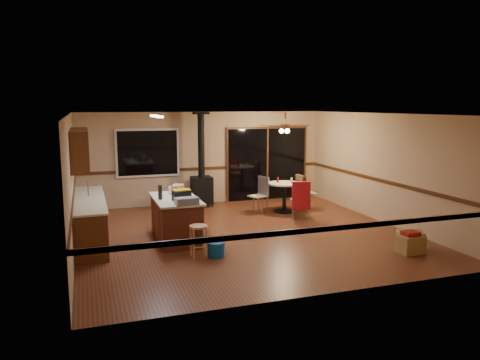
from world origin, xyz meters
name	(u,v)px	position (x,y,z in m)	size (l,w,h in m)	color
floor	(244,234)	(0.00, 0.00, 0.00)	(7.00, 7.00, 0.00)	#5C2D19
ceiling	(245,114)	(0.00, 0.00, 2.60)	(7.00, 7.00, 0.00)	silver
wall_back	(204,158)	(0.00, 3.50, 1.30)	(7.00, 7.00, 0.00)	tan
wall_front	(323,209)	(0.00, -3.50, 1.30)	(7.00, 7.00, 0.00)	tan
wall_left	(71,184)	(-3.50, 0.00, 1.30)	(7.00, 7.00, 0.00)	tan
wall_right	(383,168)	(3.50, 0.00, 1.30)	(7.00, 7.00, 0.00)	tan
chair_rail	(244,189)	(0.00, 0.00, 1.00)	(7.00, 7.00, 0.08)	#432410
window	(148,153)	(-1.60, 3.45, 1.50)	(1.72, 0.10, 1.32)	black
sliding_door	(267,164)	(1.90, 3.45, 1.05)	(2.52, 0.10, 2.10)	black
lower_cabinets	(90,221)	(-3.20, 0.50, 0.43)	(0.60, 3.00, 0.86)	#5A2F16
countertop	(89,199)	(-3.20, 0.50, 0.88)	(0.64, 3.04, 0.04)	beige
upper_cabinets	(80,149)	(-3.33, 0.70, 1.90)	(0.35, 2.00, 0.80)	#5A2F16
kitchen_island	(176,219)	(-1.50, 0.00, 0.45)	(0.88, 1.68, 0.90)	#522314
wood_stove	(202,180)	(-0.20, 3.05, 0.73)	(0.55, 0.50, 2.52)	black
ceiling_fan	(285,128)	(1.69, 1.68, 2.21)	(0.24, 0.24, 0.55)	brown
fluorescent_strip	(156,116)	(-1.80, 0.30, 2.56)	(0.10, 1.20, 0.04)	white
toolbox_grey	(187,201)	(-1.42, -0.72, 0.97)	(0.44, 0.24, 0.14)	slate
toolbox_black	(182,196)	(-1.43, -0.30, 1.00)	(0.36, 0.19, 0.20)	black
toolbox_yellow_lid	(181,190)	(-1.43, -0.30, 1.11)	(0.34, 0.18, 0.03)	gold
box_on_island	(178,189)	(-1.36, 0.45, 1.00)	(0.21, 0.29, 0.19)	olive
bottle_dark	(160,192)	(-1.82, -0.05, 1.05)	(0.08, 0.08, 0.29)	black
bottle_pink	(174,191)	(-1.49, 0.25, 1.00)	(0.06, 0.06, 0.20)	#D84C8C
bottle_white	(170,191)	(-1.55, 0.36, 0.99)	(0.06, 0.06, 0.18)	white
bar_stool	(199,241)	(-1.31, -1.22, 0.30)	(0.33, 0.33, 0.60)	tan
blue_bucket	(216,249)	(-1.00, -1.28, 0.14)	(0.33, 0.33, 0.27)	blue
dining_table	(284,192)	(1.69, 1.68, 0.53)	(0.85, 0.85, 0.78)	black
glass_red	(278,180)	(1.54, 1.78, 0.85)	(0.06, 0.06, 0.15)	#590C14
glass_cream	(292,180)	(1.87, 1.63, 0.85)	(0.06, 0.06, 0.13)	beige
chair_left	(261,190)	(1.09, 1.82, 0.59)	(0.52, 0.52, 0.51)	tan
chair_near	(301,196)	(1.74, 0.80, 0.60)	(0.52, 0.55, 0.70)	tan
chair_right	(301,188)	(2.20, 1.73, 0.60)	(0.46, 0.44, 0.70)	tan
box_under_window	(169,200)	(-1.11, 3.10, 0.21)	(0.53, 0.42, 0.42)	olive
box_corner_a	(410,244)	(2.56, -2.26, 0.17)	(0.45, 0.38, 0.34)	olive
box_corner_b	(410,240)	(2.70, -2.09, 0.18)	(0.46, 0.39, 0.37)	olive
box_small_red	(411,233)	(2.56, -2.26, 0.38)	(0.29, 0.24, 0.08)	maroon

